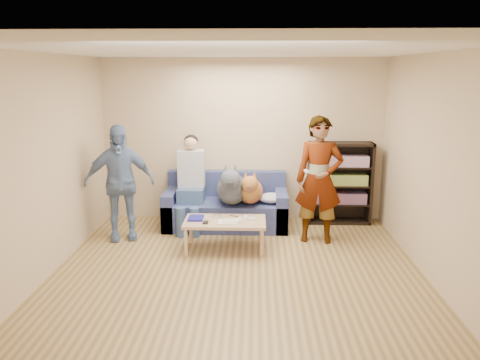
{
  "coord_description": "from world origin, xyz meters",
  "views": [
    {
      "loc": [
        0.21,
        -4.96,
        2.39
      ],
      "look_at": [
        0.0,
        1.2,
        0.95
      ],
      "focal_mm": 35.0,
      "sensor_mm": 36.0,
      "label": 1
    }
  ],
  "objects_px": {
    "person_standing_right": "(319,180)",
    "bookshelf": "(340,181)",
    "dog_gray": "(232,188)",
    "sofa": "(226,208)",
    "dog_tan": "(250,190)",
    "person_seated": "(191,179)",
    "person_standing_left": "(119,183)",
    "notebook_blue": "(196,218)",
    "camera_silver": "(217,216)",
    "coffee_table": "(225,224)"
  },
  "relations": [
    {
      "from": "dog_gray",
      "to": "bookshelf",
      "type": "relative_size",
      "value": 0.99
    },
    {
      "from": "person_standing_left",
      "to": "bookshelf",
      "type": "bearing_deg",
      "value": -1.93
    },
    {
      "from": "bookshelf",
      "to": "person_seated",
      "type": "bearing_deg",
      "value": -171.21
    },
    {
      "from": "person_seated",
      "to": "dog_tan",
      "type": "relative_size",
      "value": 1.27
    },
    {
      "from": "person_seated",
      "to": "dog_tan",
      "type": "bearing_deg",
      "value": -4.05
    },
    {
      "from": "dog_gray",
      "to": "notebook_blue",
      "type": "bearing_deg",
      "value": -120.97
    },
    {
      "from": "sofa",
      "to": "dog_tan",
      "type": "relative_size",
      "value": 1.64
    },
    {
      "from": "person_standing_left",
      "to": "dog_gray",
      "type": "xyz_separation_m",
      "value": [
        1.59,
        0.41,
        -0.16
      ]
    },
    {
      "from": "person_standing_right",
      "to": "camera_silver",
      "type": "xyz_separation_m",
      "value": [
        -1.42,
        -0.28,
        -0.45
      ]
    },
    {
      "from": "person_standing_left",
      "to": "dog_gray",
      "type": "height_order",
      "value": "person_standing_left"
    },
    {
      "from": "person_standing_left",
      "to": "bookshelf",
      "type": "height_order",
      "value": "person_standing_left"
    },
    {
      "from": "person_standing_right",
      "to": "notebook_blue",
      "type": "distance_m",
      "value": 1.8
    },
    {
      "from": "person_standing_left",
      "to": "notebook_blue",
      "type": "bearing_deg",
      "value": -34.0
    },
    {
      "from": "sofa",
      "to": "dog_gray",
      "type": "height_order",
      "value": "dog_gray"
    },
    {
      "from": "notebook_blue",
      "to": "camera_silver",
      "type": "xyz_separation_m",
      "value": [
        0.28,
        0.07,
        0.01
      ]
    },
    {
      "from": "bookshelf",
      "to": "notebook_blue",
      "type": "bearing_deg",
      "value": -150.46
    },
    {
      "from": "camera_silver",
      "to": "person_seated",
      "type": "bearing_deg",
      "value": 120.26
    },
    {
      "from": "dog_tan",
      "to": "bookshelf",
      "type": "relative_size",
      "value": 0.89
    },
    {
      "from": "person_standing_left",
      "to": "camera_silver",
      "type": "bearing_deg",
      "value": -28.02
    },
    {
      "from": "dog_tan",
      "to": "sofa",
      "type": "bearing_deg",
      "value": 153.32
    },
    {
      "from": "bookshelf",
      "to": "dog_gray",
      "type": "bearing_deg",
      "value": -164.87
    },
    {
      "from": "sofa",
      "to": "person_seated",
      "type": "bearing_deg",
      "value": -166.57
    },
    {
      "from": "notebook_blue",
      "to": "dog_tan",
      "type": "relative_size",
      "value": 0.22
    },
    {
      "from": "person_standing_left",
      "to": "notebook_blue",
      "type": "relative_size",
      "value": 6.43
    },
    {
      "from": "sofa",
      "to": "dog_tan",
      "type": "height_order",
      "value": "dog_tan"
    },
    {
      "from": "person_standing_left",
      "to": "sofa",
      "type": "height_order",
      "value": "person_standing_left"
    },
    {
      "from": "person_standing_right",
      "to": "dog_tan",
      "type": "height_order",
      "value": "person_standing_right"
    },
    {
      "from": "dog_tan",
      "to": "person_standing_right",
      "type": "bearing_deg",
      "value": -24.71
    },
    {
      "from": "sofa",
      "to": "coffee_table",
      "type": "distance_m",
      "value": 1.04
    },
    {
      "from": "person_standing_left",
      "to": "dog_tan",
      "type": "relative_size",
      "value": 1.44
    },
    {
      "from": "person_seated",
      "to": "dog_gray",
      "type": "distance_m",
      "value": 0.65
    },
    {
      "from": "dog_gray",
      "to": "coffee_table",
      "type": "bearing_deg",
      "value": -94.0
    },
    {
      "from": "notebook_blue",
      "to": "sofa",
      "type": "xyz_separation_m",
      "value": [
        0.35,
        0.99,
        -0.15
      ]
    },
    {
      "from": "notebook_blue",
      "to": "person_standing_right",
      "type": "bearing_deg",
      "value": 11.5
    },
    {
      "from": "camera_silver",
      "to": "sofa",
      "type": "distance_m",
      "value": 0.93
    },
    {
      "from": "notebook_blue",
      "to": "dog_gray",
      "type": "xyz_separation_m",
      "value": [
        0.46,
        0.76,
        0.24
      ]
    },
    {
      "from": "camera_silver",
      "to": "person_standing_left",
      "type": "bearing_deg",
      "value": 168.69
    },
    {
      "from": "person_standing_right",
      "to": "person_seated",
      "type": "distance_m",
      "value": 1.96
    },
    {
      "from": "notebook_blue",
      "to": "camera_silver",
      "type": "distance_m",
      "value": 0.29
    },
    {
      "from": "person_standing_right",
      "to": "sofa",
      "type": "xyz_separation_m",
      "value": [
        -1.35,
        0.64,
        -0.62
      ]
    },
    {
      "from": "notebook_blue",
      "to": "coffee_table",
      "type": "xyz_separation_m",
      "value": [
        0.4,
        -0.05,
        -0.06
      ]
    },
    {
      "from": "person_standing_left",
      "to": "bookshelf",
      "type": "xyz_separation_m",
      "value": [
        3.28,
        0.87,
        -0.16
      ]
    },
    {
      "from": "dog_gray",
      "to": "dog_tan",
      "type": "height_order",
      "value": "dog_gray"
    },
    {
      "from": "sofa",
      "to": "bookshelf",
      "type": "height_order",
      "value": "bookshelf"
    },
    {
      "from": "bookshelf",
      "to": "person_standing_left",
      "type": "bearing_deg",
      "value": -165.22
    },
    {
      "from": "camera_silver",
      "to": "sofa",
      "type": "height_order",
      "value": "sofa"
    },
    {
      "from": "dog_gray",
      "to": "sofa",
      "type": "bearing_deg",
      "value": 115.34
    },
    {
      "from": "sofa",
      "to": "dog_gray",
      "type": "bearing_deg",
      "value": -64.66
    },
    {
      "from": "person_standing_right",
      "to": "bookshelf",
      "type": "relative_size",
      "value": 1.38
    },
    {
      "from": "person_standing_right",
      "to": "coffee_table",
      "type": "height_order",
      "value": "person_standing_right"
    }
  ]
}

